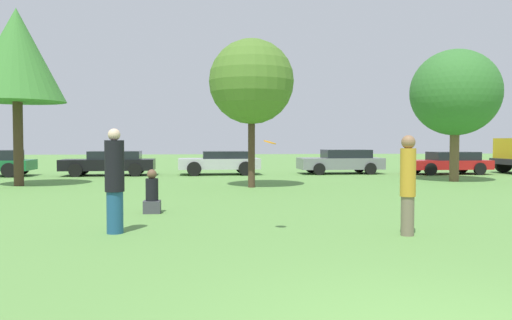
{
  "coord_description": "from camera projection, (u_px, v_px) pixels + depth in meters",
  "views": [
    {
      "loc": [
        -1.98,
        -4.12,
        1.74
      ],
      "look_at": [
        -1.04,
        5.9,
        1.36
      ],
      "focal_mm": 35.7,
      "sensor_mm": 36.0,
      "label": 1
    }
  ],
  "objects": [
    {
      "name": "tree_2",
      "position": [
        455.0,
        93.0,
        21.49
      ],
      "size": [
        3.74,
        3.74,
        5.59
      ],
      "color": "brown",
      "rests_on": "ground"
    },
    {
      "name": "person_thrower",
      "position": [
        115.0,
        180.0,
        9.51
      ],
      "size": [
        0.36,
        0.36,
        1.97
      ],
      "rotation": [
        0.0,
        0.0,
        -0.14
      ],
      "color": "navy",
      "rests_on": "ground"
    },
    {
      "name": "person_catcher",
      "position": [
        408.0,
        183.0,
        9.28
      ],
      "size": [
        0.28,
        0.28,
        1.84
      ],
      "rotation": [
        0.0,
        0.0,
        3.01
      ],
      "color": "#726651",
      "rests_on": "ground"
    },
    {
      "name": "parked_car_red",
      "position": [
        449.0,
        162.0,
        26.24
      ],
      "size": [
        4.27,
        1.96,
        1.15
      ],
      "rotation": [
        0.0,
        0.0,
        3.17
      ],
      "color": "red",
      "rests_on": "ground"
    },
    {
      "name": "parked_car_silver",
      "position": [
        220.0,
        162.0,
        25.86
      ],
      "size": [
        4.13,
        2.12,
        1.19
      ],
      "rotation": [
        0.0,
        0.0,
        3.17
      ],
      "color": "#B2B2B7",
      "rests_on": "ground"
    },
    {
      "name": "frisbee",
      "position": [
        270.0,
        142.0,
        9.43
      ],
      "size": [
        0.24,
        0.24,
        0.1
      ],
      "color": "orange"
    },
    {
      "name": "parked_car_grey",
      "position": [
        341.0,
        161.0,
        26.58
      ],
      "size": [
        4.36,
        2.06,
        1.26
      ],
      "rotation": [
        0.0,
        0.0,
        3.17
      ],
      "color": "slate",
      "rests_on": "ground"
    },
    {
      "name": "parked_car_black",
      "position": [
        110.0,
        162.0,
        25.21
      ],
      "size": [
        4.55,
        1.98,
        1.21
      ],
      "rotation": [
        0.0,
        0.0,
        3.17
      ],
      "color": "black",
      "rests_on": "ground"
    },
    {
      "name": "tree_1",
      "position": [
        251.0,
        82.0,
        18.74
      ],
      "size": [
        3.14,
        3.14,
        5.48
      ],
      "color": "#473323",
      "rests_on": "ground"
    },
    {
      "name": "bystander_sitting",
      "position": [
        152.0,
        195.0,
        12.16
      ],
      "size": [
        0.4,
        0.33,
        1.05
      ],
      "color": "#3F3F47",
      "rests_on": "ground"
    },
    {
      "name": "tree_0",
      "position": [
        17.0,
        56.0,
        19.32
      ],
      "size": [
        3.56,
        3.56,
        6.78
      ],
      "color": "#473323",
      "rests_on": "ground"
    }
  ]
}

